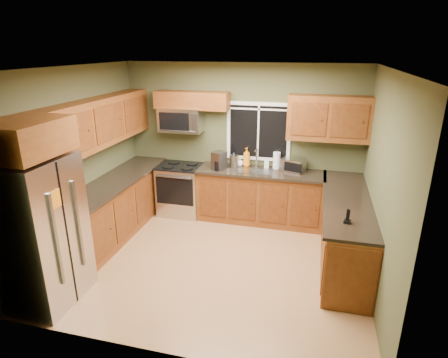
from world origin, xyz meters
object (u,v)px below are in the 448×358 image
at_px(soap_bottle_a, 247,157).
at_px(soap_bottle_c, 239,162).
at_px(range, 181,189).
at_px(kettle, 234,160).
at_px(coffee_maker, 219,161).
at_px(soap_bottle_b, 267,163).
at_px(cordless_phone, 348,219).
at_px(microwave, 181,120).
at_px(paper_towel_roll, 277,160).
at_px(toaster_oven, 293,165).
at_px(refrigerator, 41,232).

relative_size(soap_bottle_a, soap_bottle_c, 2.05).
bearing_deg(range, soap_bottle_c, 10.08).
distance_m(kettle, soap_bottle_a, 0.25).
xyz_separation_m(coffee_maker, soap_bottle_b, (0.79, 0.28, -0.06)).
bearing_deg(cordless_phone, microwave, 146.45).
height_order(paper_towel_roll, soap_bottle_a, soap_bottle_a).
bearing_deg(cordless_phone, soap_bottle_b, 123.29).
xyz_separation_m(soap_bottle_a, cordless_phone, (1.61, -1.93, -0.11)).
distance_m(range, coffee_maker, 0.97).
xyz_separation_m(coffee_maker, kettle, (0.23, 0.16, -0.02)).
bearing_deg(kettle, toaster_oven, 2.31).
bearing_deg(cordless_phone, toaster_oven, 113.23).
bearing_deg(refrigerator, coffee_maker, 61.99).
bearing_deg(soap_bottle_a, cordless_phone, -50.13).
distance_m(toaster_oven, soap_bottle_c, 0.95).
height_order(range, paper_towel_roll, paper_towel_roll).
bearing_deg(microwave, paper_towel_roll, 2.50).
bearing_deg(coffee_maker, kettle, 35.21).
distance_m(toaster_oven, kettle, 1.03).
bearing_deg(refrigerator, soap_bottle_b, 53.23).
bearing_deg(paper_towel_roll, range, -172.94).
xyz_separation_m(refrigerator, cordless_phone, (3.47, 1.06, 0.09)).
bearing_deg(toaster_oven, refrigerator, -132.86).
xyz_separation_m(refrigerator, coffee_maker, (1.43, 2.69, 0.18)).
bearing_deg(paper_towel_roll, soap_bottle_a, 178.74).
distance_m(microwave, toaster_oven, 2.11).
bearing_deg(cordless_phone, kettle, 135.30).
xyz_separation_m(kettle, soap_bottle_c, (0.08, 0.10, -0.05)).
relative_size(microwave, soap_bottle_b, 4.26).
height_order(kettle, cordless_phone, kettle).
relative_size(kettle, cordless_phone, 1.58).
bearing_deg(toaster_oven, coffee_maker, -170.82).
xyz_separation_m(coffee_maker, paper_towel_roll, (0.96, 0.29, 0.00)).
bearing_deg(paper_towel_roll, refrigerator, -128.72).
height_order(range, toaster_oven, toaster_oven).
bearing_deg(coffee_maker, soap_bottle_c, 40.75).
bearing_deg(range, refrigerator, -103.97).
bearing_deg(toaster_oven, soap_bottle_b, 170.85).
bearing_deg(soap_bottle_c, coffee_maker, -139.25).
relative_size(range, soap_bottle_b, 5.26).
bearing_deg(cordless_phone, range, 148.44).
bearing_deg(microwave, refrigerator, -103.34).
bearing_deg(range, paper_towel_roll, 7.06).
distance_m(refrigerator, range, 2.89).
bearing_deg(soap_bottle_c, refrigerator, -120.47).
distance_m(refrigerator, kettle, 3.31).
distance_m(refrigerator, toaster_oven, 3.95).
distance_m(soap_bottle_a, soap_bottle_c, 0.15).
bearing_deg(toaster_oven, cordless_phone, -66.77).
height_order(microwave, soap_bottle_c, microwave).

